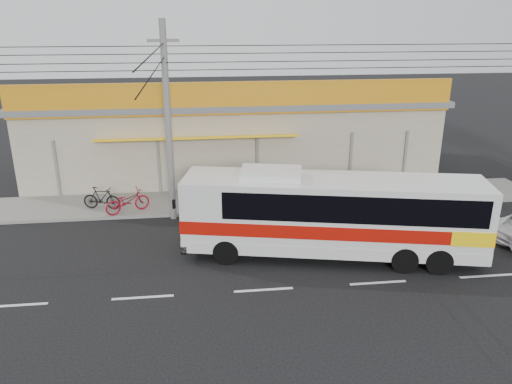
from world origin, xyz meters
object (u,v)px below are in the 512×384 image
at_px(motorbike_dark, 102,198).
at_px(coach_bus, 337,212).
at_px(utility_pole, 164,57).
at_px(motorbike_red, 127,201).

bearing_deg(motorbike_dark, coach_bus, -106.87).
bearing_deg(coach_bus, utility_pole, 156.43).
height_order(motorbike_red, utility_pole, utility_pole).
height_order(coach_bus, motorbike_dark, coach_bus).
bearing_deg(motorbike_dark, utility_pole, -95.05).
xyz_separation_m(coach_bus, utility_pole, (-6.29, 4.59, 5.29)).
bearing_deg(motorbike_red, motorbike_dark, 38.91).
relative_size(motorbike_red, motorbike_dark, 1.16).
height_order(motorbike_dark, utility_pole, utility_pole).
bearing_deg(motorbike_dark, motorbike_red, -100.15).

